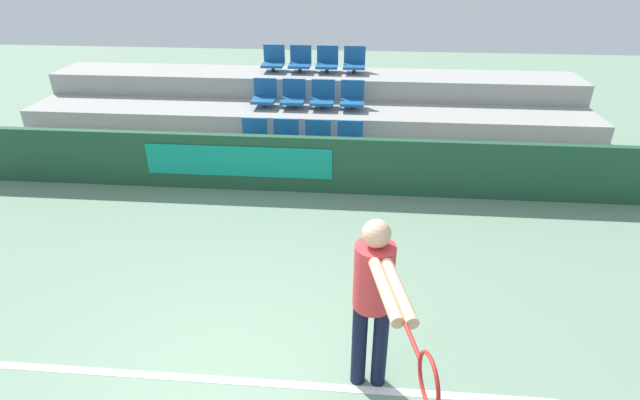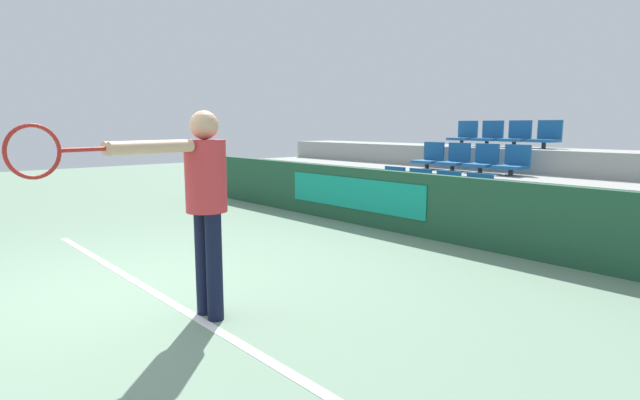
{
  "view_description": "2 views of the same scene",
  "coord_description": "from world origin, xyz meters",
  "views": [
    {
      "loc": [
        0.96,
        -2.71,
        3.53
      ],
      "look_at": [
        0.53,
        2.38,
        0.81
      ],
      "focal_mm": 28.0,
      "sensor_mm": 36.0,
      "label": 1
    },
    {
      "loc": [
        4.62,
        -1.41,
        1.54
      ],
      "look_at": [
        0.63,
        2.13,
        0.75
      ],
      "focal_mm": 28.0,
      "sensor_mm": 36.0,
      "label": 2
    }
  ],
  "objects": [
    {
      "name": "stadium_chair_7",
      "position": [
        0.79,
        6.02,
        0.97
      ],
      "size": [
        0.42,
        0.43,
        0.48
      ],
      "color": "#333333",
      "rests_on": "bleacher_tier_middle"
    },
    {
      "name": "stadium_chair_3",
      "position": [
        0.79,
        4.94,
        0.58
      ],
      "size": [
        0.42,
        0.43,
        0.48
      ],
      "color": "#333333",
      "rests_on": "bleacher_tier_front"
    },
    {
      "name": "bleacher_tier_front",
      "position": [
        0.0,
        4.82,
        0.19
      ],
      "size": [
        10.17,
        1.08,
        0.39
      ],
      "color": "#9E9E99",
      "rests_on": "ground"
    },
    {
      "name": "barrier_wall",
      "position": [
        -0.02,
        4.2,
        0.45
      ],
      "size": [
        10.57,
        0.14,
        0.89
      ],
      "color": "#1E4C33",
      "rests_on": "ground"
    },
    {
      "name": "ground_plane",
      "position": [
        0.0,
        0.0,
        0.0
      ],
      "size": [
        30.0,
        30.0,
        0.0
      ],
      "primitive_type": "plane",
      "color": "gray"
    },
    {
      "name": "stadium_chair_4",
      "position": [
        -0.79,
        6.02,
        0.97
      ],
      "size": [
        0.42,
        0.43,
        0.48
      ],
      "color": "#333333",
      "rests_on": "bleacher_tier_middle"
    },
    {
      "name": "court_baseline",
      "position": [
        0.0,
        0.39,
        0.0
      ],
      "size": [
        5.5,
        0.08,
        0.01
      ],
      "color": "white",
      "rests_on": "ground"
    },
    {
      "name": "stadium_chair_8",
      "position": [
        -0.79,
        7.1,
        1.36
      ],
      "size": [
        0.42,
        0.43,
        0.48
      ],
      "color": "#333333",
      "rests_on": "bleacher_tier_back"
    },
    {
      "name": "stadium_chair_9",
      "position": [
        -0.26,
        7.1,
        1.36
      ],
      "size": [
        0.42,
        0.43,
        0.48
      ],
      "color": "#333333",
      "rests_on": "bleacher_tier_back"
    },
    {
      "name": "tennis_player",
      "position": [
        1.13,
        0.42,
        1.03
      ],
      "size": [
        0.48,
        1.56,
        1.66
      ],
      "rotation": [
        0.0,
        0.0,
        0.21
      ],
      "color": "black",
      "rests_on": "ground"
    },
    {
      "name": "stadium_chair_10",
      "position": [
        0.26,
        7.1,
        1.36
      ],
      "size": [
        0.42,
        0.43,
        0.48
      ],
      "color": "#333333",
      "rests_on": "bleacher_tier_back"
    },
    {
      "name": "stadium_chair_5",
      "position": [
        -0.26,
        6.02,
        0.97
      ],
      "size": [
        0.42,
        0.43,
        0.48
      ],
      "color": "#333333",
      "rests_on": "bleacher_tier_middle"
    },
    {
      "name": "stadium_chair_1",
      "position": [
        -0.26,
        4.94,
        0.58
      ],
      "size": [
        0.42,
        0.43,
        0.48
      ],
      "color": "#333333",
      "rests_on": "bleacher_tier_front"
    },
    {
      "name": "stadium_chair_6",
      "position": [
        0.26,
        6.02,
        0.97
      ],
      "size": [
        0.42,
        0.43,
        0.48
      ],
      "color": "#333333",
      "rests_on": "bleacher_tier_middle"
    },
    {
      "name": "stadium_chair_2",
      "position": [
        0.26,
        4.94,
        0.58
      ],
      "size": [
        0.42,
        0.43,
        0.48
      ],
      "color": "#333333",
      "rests_on": "bleacher_tier_front"
    },
    {
      "name": "bleacher_tier_back",
      "position": [
        0.0,
        6.98,
        0.58
      ],
      "size": [
        10.17,
        1.08,
        1.16
      ],
      "color": "#9E9E99",
      "rests_on": "ground"
    },
    {
      "name": "stadium_chair_11",
      "position": [
        0.79,
        7.1,
        1.36
      ],
      "size": [
        0.42,
        0.43,
        0.48
      ],
      "color": "#333333",
      "rests_on": "bleacher_tier_back"
    },
    {
      "name": "stadium_chair_0",
      "position": [
        -0.79,
        4.94,
        0.58
      ],
      "size": [
        0.42,
        0.43,
        0.48
      ],
      "color": "#333333",
      "rests_on": "bleacher_tier_front"
    },
    {
      "name": "bleacher_tier_middle",
      "position": [
        0.0,
        5.9,
        0.39
      ],
      "size": [
        10.17,
        1.08,
        0.77
      ],
      "color": "#9E9E99",
      "rests_on": "ground"
    }
  ]
}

